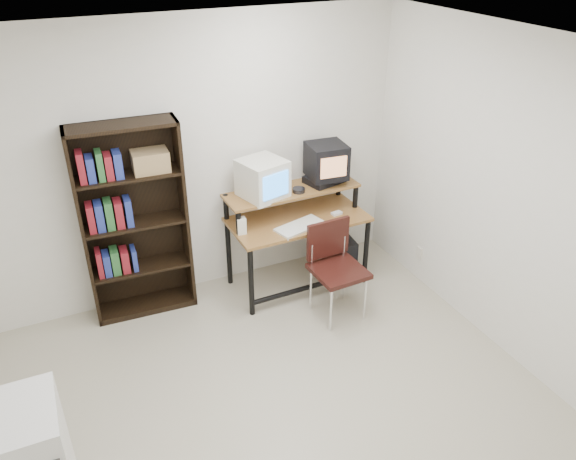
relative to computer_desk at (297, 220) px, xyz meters
name	(u,v)px	position (x,y,z in m)	size (l,w,h in m)	color
floor	(289,421)	(-0.84, -1.62, -0.70)	(4.00, 4.00, 0.01)	beige
ceiling	(289,61)	(-0.84, -1.62, 1.90)	(4.00, 4.00, 0.01)	white
back_wall	(195,163)	(-0.84, 0.38, 0.60)	(4.00, 0.01, 2.60)	silver
right_wall	(528,211)	(1.16, -1.62, 0.60)	(0.01, 4.00, 2.60)	silver
computer_desk	(297,220)	(0.00, 0.00, 0.00)	(1.32, 0.67, 0.98)	olive
crt_monitor	(263,179)	(-0.30, 0.10, 0.45)	(0.46, 0.46, 0.36)	white
vcr	(324,179)	(0.36, 0.12, 0.31)	(0.36, 0.26, 0.08)	black
crt_tv	(326,161)	(0.36, 0.10, 0.52)	(0.38, 0.38, 0.33)	black
cd_spindle	(299,191)	(0.03, 0.02, 0.30)	(0.12, 0.12, 0.05)	#26262B
keyboard	(300,227)	(-0.06, -0.20, 0.04)	(0.47, 0.21, 0.04)	white
mousepad	(336,217)	(0.36, -0.13, 0.02)	(0.22, 0.18, 0.01)	black
mouse	(337,214)	(0.37, -0.12, 0.04)	(0.10, 0.06, 0.03)	white
desk_speaker	(241,226)	(-0.59, -0.07, 0.11)	(0.08, 0.07, 0.17)	white
pc_tower	(339,254)	(0.48, -0.02, -0.49)	(0.20, 0.45, 0.42)	black
school_chair	(335,260)	(0.10, -0.58, -0.15)	(0.46, 0.46, 0.89)	black
bookshelf	(134,220)	(-1.48, 0.23, 0.23)	(0.92, 0.35, 1.81)	black
wall_outlet	(419,253)	(1.14, -0.47, -0.40)	(0.02, 0.08, 0.12)	beige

